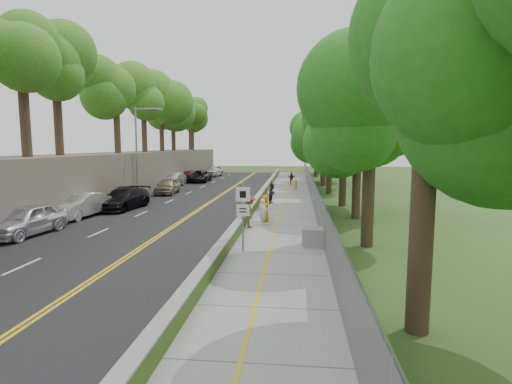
# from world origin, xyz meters

# --- Properties ---
(ground) EXTENTS (140.00, 140.00, 0.00)m
(ground) POSITION_xyz_m (0.00, 0.00, 0.00)
(ground) COLOR #33511E
(ground) RESTS_ON ground
(road) EXTENTS (11.20, 66.00, 0.04)m
(road) POSITION_xyz_m (-5.40, 15.00, 0.02)
(road) COLOR black
(road) RESTS_ON ground
(sidewalk) EXTENTS (4.20, 66.00, 0.05)m
(sidewalk) POSITION_xyz_m (2.55, 15.00, 0.03)
(sidewalk) COLOR gray
(sidewalk) RESTS_ON ground
(jersey_barrier) EXTENTS (0.42, 66.00, 0.60)m
(jersey_barrier) POSITION_xyz_m (0.25, 15.00, 0.30)
(jersey_barrier) COLOR #83DB26
(jersey_barrier) RESTS_ON ground
(rock_embankment) EXTENTS (5.00, 66.00, 4.00)m
(rock_embankment) POSITION_xyz_m (-13.50, 15.00, 2.00)
(rock_embankment) COLOR #595147
(rock_embankment) RESTS_ON ground
(chainlink_fence) EXTENTS (0.04, 66.00, 2.00)m
(chainlink_fence) POSITION_xyz_m (4.65, 15.00, 1.00)
(chainlink_fence) COLOR slate
(chainlink_fence) RESTS_ON ground
(trees_embankment) EXTENTS (6.40, 66.00, 13.00)m
(trees_embankment) POSITION_xyz_m (-13.00, 15.00, 10.50)
(trees_embankment) COLOR #478A24
(trees_embankment) RESTS_ON rock_embankment
(trees_fenceside) EXTENTS (7.00, 66.00, 14.00)m
(trees_fenceside) POSITION_xyz_m (7.00, 15.00, 7.00)
(trees_fenceside) COLOR #308521
(trees_fenceside) RESTS_ON ground
(streetlight) EXTENTS (2.52, 0.22, 8.00)m
(streetlight) POSITION_xyz_m (-10.46, 14.00, 4.64)
(streetlight) COLOR gray
(streetlight) RESTS_ON ground
(signpost) EXTENTS (0.62, 0.09, 3.10)m
(signpost) POSITION_xyz_m (1.05, -3.02, 1.96)
(signpost) COLOR gray
(signpost) RESTS_ON sidewalk
(construction_barrel) EXTENTS (0.61, 0.61, 1.00)m
(construction_barrel) POSITION_xyz_m (3.11, 21.98, 0.55)
(construction_barrel) COLOR orange
(construction_barrel) RESTS_ON sidewalk
(concrete_block) EXTENTS (1.32, 1.04, 0.83)m
(concrete_block) POSITION_xyz_m (4.30, -1.64, 0.46)
(concrete_block) COLOR gray
(concrete_block) RESTS_ON sidewalk
(car_0) EXTENTS (2.34, 4.91, 1.62)m
(car_0) POSITION_xyz_m (-10.60, -0.92, 0.85)
(car_0) COLOR silver
(car_0) RESTS_ON road
(car_1) EXTENTS (2.12, 4.93, 1.58)m
(car_1) POSITION_xyz_m (-10.60, 4.27, 0.83)
(car_1) COLOR silver
(car_1) RESTS_ON road
(car_2) EXTENTS (2.55, 5.16, 1.41)m
(car_2) POSITION_xyz_m (-10.22, 10.04, 0.74)
(car_2) COLOR #590E1F
(car_2) RESTS_ON road
(car_3) EXTENTS (2.68, 5.46, 1.53)m
(car_3) POSITION_xyz_m (-9.25, 7.81, 0.80)
(car_3) COLOR black
(car_3) RESTS_ON road
(car_4) EXTENTS (2.04, 4.50, 1.50)m
(car_4) POSITION_xyz_m (-9.00, 17.06, 0.79)
(car_4) COLOR gray
(car_4) RESTS_ON road
(car_5) EXTENTS (1.76, 4.68, 1.52)m
(car_5) POSITION_xyz_m (-10.51, 23.70, 0.80)
(car_5) COLOR #A7A8AD
(car_5) RESTS_ON road
(car_6) EXTENTS (2.57, 5.35, 1.47)m
(car_6) POSITION_xyz_m (-9.00, 29.57, 0.78)
(car_6) COLOR black
(car_6) RESTS_ON road
(car_7) EXTENTS (2.03, 4.65, 1.33)m
(car_7) POSITION_xyz_m (-10.60, 29.94, 0.71)
(car_7) COLOR maroon
(car_7) RESTS_ON road
(car_8) EXTENTS (2.40, 5.04, 1.67)m
(car_8) POSITION_xyz_m (-9.13, 39.15, 0.87)
(car_8) COLOR silver
(car_8) RESTS_ON road
(painter_0) EXTENTS (0.59, 0.84, 1.63)m
(painter_0) POSITION_xyz_m (1.45, 4.10, 0.87)
(painter_0) COLOR #D39809
(painter_0) RESTS_ON sidewalk
(painter_1) EXTENTS (0.55, 0.66, 1.54)m
(painter_1) POSITION_xyz_m (1.45, 2.98, 0.82)
(painter_1) COLOR white
(painter_1) RESTS_ON sidewalk
(painter_2) EXTENTS (0.86, 0.96, 1.62)m
(painter_2) POSITION_xyz_m (1.45, 11.67, 0.86)
(painter_2) COLOR black
(painter_2) RESTS_ON sidewalk
(painter_3) EXTENTS (0.85, 1.28, 1.84)m
(painter_3) POSITION_xyz_m (0.75, 2.18, 0.97)
(painter_3) COLOR brown
(painter_3) RESTS_ON sidewalk
(person_far) EXTENTS (0.93, 0.45, 1.53)m
(person_far) POSITION_xyz_m (2.80, 26.09, 0.81)
(person_far) COLOR black
(person_far) RESTS_ON sidewalk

